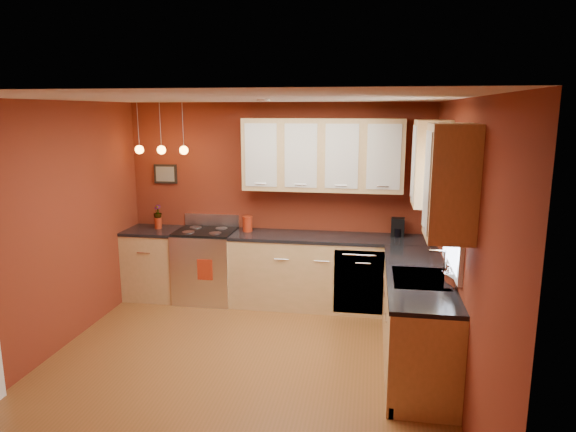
% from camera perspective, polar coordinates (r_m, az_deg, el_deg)
% --- Properties ---
extents(floor, '(4.20, 4.20, 0.00)m').
position_cam_1_polar(floor, '(5.28, -5.39, -16.63)').
color(floor, brown).
rests_on(floor, ground).
extents(ceiling, '(4.00, 4.20, 0.02)m').
position_cam_1_polar(ceiling, '(4.65, -6.01, 12.88)').
color(ceiling, beige).
rests_on(ceiling, wall_back).
extents(wall_back, '(4.00, 0.02, 2.60)m').
position_cam_1_polar(wall_back, '(6.80, -1.11, 1.53)').
color(wall_back, maroon).
rests_on(wall_back, floor).
extents(wall_front, '(4.00, 0.02, 2.60)m').
position_cam_1_polar(wall_front, '(2.93, -16.62, -12.92)').
color(wall_front, maroon).
rests_on(wall_front, floor).
extents(wall_left, '(0.02, 4.20, 2.60)m').
position_cam_1_polar(wall_left, '(5.65, -25.68, -1.73)').
color(wall_left, maroon).
rests_on(wall_left, floor).
extents(wall_right, '(0.02, 4.20, 2.60)m').
position_cam_1_polar(wall_right, '(4.70, 18.61, -3.69)').
color(wall_right, maroon).
rests_on(wall_right, floor).
extents(base_cabinets_back_left, '(0.70, 0.60, 0.90)m').
position_cam_1_polar(base_cabinets_back_left, '(7.21, -14.59, -5.22)').
color(base_cabinets_back_left, tan).
rests_on(base_cabinets_back_left, floor).
extents(base_cabinets_back_right, '(2.54, 0.60, 0.90)m').
position_cam_1_polar(base_cabinets_back_right, '(6.63, 4.70, -6.36)').
color(base_cabinets_back_right, tan).
rests_on(base_cabinets_back_right, floor).
extents(base_cabinets_right, '(0.60, 2.10, 0.90)m').
position_cam_1_polar(base_cabinets_right, '(5.36, 14.04, -11.14)').
color(base_cabinets_right, tan).
rests_on(base_cabinets_right, floor).
extents(counter_back_left, '(0.70, 0.62, 0.04)m').
position_cam_1_polar(counter_back_left, '(7.09, -14.79, -1.58)').
color(counter_back_left, black).
rests_on(counter_back_left, base_cabinets_back_left).
extents(counter_back_right, '(2.54, 0.62, 0.04)m').
position_cam_1_polar(counter_back_right, '(6.50, 4.77, -2.42)').
color(counter_back_right, black).
rests_on(counter_back_right, base_cabinets_back_right).
extents(counter_right, '(0.62, 2.10, 0.04)m').
position_cam_1_polar(counter_right, '(5.20, 14.29, -6.35)').
color(counter_right, black).
rests_on(counter_right, base_cabinets_right).
extents(gas_range, '(0.76, 0.64, 1.11)m').
position_cam_1_polar(gas_range, '(6.94, -9.06, -5.37)').
color(gas_range, silver).
rests_on(gas_range, floor).
extents(dishwasher_front, '(0.60, 0.02, 0.80)m').
position_cam_1_polar(dishwasher_front, '(6.33, 7.84, -7.30)').
color(dishwasher_front, silver).
rests_on(dishwasher_front, base_cabinets_back_right).
extents(sink, '(0.50, 0.70, 0.33)m').
position_cam_1_polar(sink, '(5.06, 14.45, -6.93)').
color(sink, gray).
rests_on(sink, counter_right).
extents(window, '(0.06, 1.02, 1.22)m').
position_cam_1_polar(window, '(4.91, 18.07, 1.61)').
color(window, white).
rests_on(window, wall_right).
extents(upper_cabinets_back, '(2.00, 0.35, 0.90)m').
position_cam_1_polar(upper_cabinets_back, '(6.46, 3.86, 6.79)').
color(upper_cabinets_back, tan).
rests_on(upper_cabinets_back, wall_back).
extents(upper_cabinets_right, '(0.35, 1.95, 0.90)m').
position_cam_1_polar(upper_cabinets_right, '(4.88, 16.48, 4.75)').
color(upper_cabinets_right, tan).
rests_on(upper_cabinets_right, wall_right).
extents(wall_picture, '(0.32, 0.03, 0.26)m').
position_cam_1_polar(wall_picture, '(7.18, -13.45, 4.57)').
color(wall_picture, black).
rests_on(wall_picture, wall_back).
extents(pendant_lights, '(0.71, 0.11, 0.66)m').
position_cam_1_polar(pendant_lights, '(6.80, -13.89, 7.21)').
color(pendant_lights, gray).
rests_on(pendant_lights, ceiling).
extents(red_canister, '(0.13, 0.13, 0.20)m').
position_cam_1_polar(red_canister, '(6.72, -4.53, -0.87)').
color(red_canister, maroon).
rests_on(red_canister, counter_back_right).
extents(red_vase, '(0.09, 0.09, 0.15)m').
position_cam_1_polar(red_vase, '(7.09, -14.24, -0.76)').
color(red_vase, maroon).
rests_on(red_vase, counter_back_left).
extents(flowers, '(0.14, 0.14, 0.19)m').
position_cam_1_polar(flowers, '(7.06, -14.30, 0.43)').
color(flowers, maroon).
rests_on(flowers, red_vase).
extents(coffee_maker, '(0.17, 0.17, 0.23)m').
position_cam_1_polar(coffee_maker, '(6.59, 12.10, -1.29)').
color(coffee_maker, black).
rests_on(coffee_maker, counter_back_right).
extents(soap_pump, '(0.11, 0.12, 0.22)m').
position_cam_1_polar(soap_pump, '(4.80, 17.36, -6.43)').
color(soap_pump, white).
rests_on(soap_pump, counter_right).
extents(dish_towel, '(0.20, 0.01, 0.27)m').
position_cam_1_polar(dish_towel, '(6.60, -9.22, -5.92)').
color(dish_towel, maroon).
rests_on(dish_towel, gas_range).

